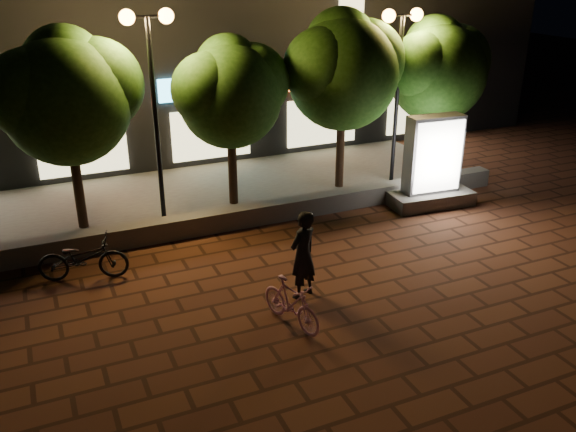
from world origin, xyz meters
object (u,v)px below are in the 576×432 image
street_lamp_right (400,52)px  ad_kiosk (432,169)px  tree_right (344,66)px  scooter_parked (83,258)px  tree_mid (231,89)px  street_lamp_left (151,63)px  rider (303,255)px  tree_left (67,93)px  tree_far_right (438,66)px  scooter_pink (291,303)px

street_lamp_right → ad_kiosk: 3.45m
tree_right → scooter_parked: bearing=-160.2°
tree_mid → street_lamp_left: size_ratio=0.87×
tree_right → rider: size_ratio=2.74×
tree_left → street_lamp_left: size_ratio=0.94×
tree_left → street_lamp_right: size_ratio=0.98×
tree_mid → tree_right: size_ratio=0.89×
tree_far_right → scooter_pink: 10.15m
tree_mid → ad_kiosk: bearing=-23.6°
street_lamp_right → rider: bearing=-136.9°
scooter_parked → tree_right: bearing=-54.6°
tree_mid → street_lamp_right: 5.00m
tree_mid → scooter_pink: size_ratio=2.94×
ad_kiosk → scooter_parked: bearing=-176.4°
tree_far_right → street_lamp_right: size_ratio=0.96×
tree_far_right → scooter_pink: size_ratio=3.11×
tree_left → rider: size_ratio=2.65×
street_lamp_left → rider: street_lamp_left is taller
ad_kiosk → scooter_pink: (-5.98, -3.97, -0.55)m
ad_kiosk → rider: size_ratio=1.36×
street_lamp_left → ad_kiosk: 7.86m
street_lamp_left → ad_kiosk: (7.00, -1.90, -3.02)m
tree_right → street_lamp_right: bearing=-9.1°
tree_left → street_lamp_right: (8.95, -0.26, 0.45)m
tree_right → scooter_pink: 8.13m
tree_far_right → ad_kiosk: size_ratio=1.90×
ad_kiosk → tree_mid: bearing=156.4°
tree_right → tree_mid: bearing=-180.0°
tree_right → street_lamp_right: 1.70m
tree_right → rider: bearing=-125.1°
tree_left → scooter_pink: bearing=-64.2°
tree_far_right → rider: size_ratio=2.58×
tree_left → tree_right: tree_right is taller
tree_mid → street_lamp_right: (4.95, -0.26, 0.68)m
street_lamp_left → ad_kiosk: street_lamp_left is taller
scooter_pink → rider: size_ratio=0.83×
tree_left → tree_far_right: bearing=-0.0°
tree_far_right → street_lamp_left: (-8.55, -0.26, 0.66)m
tree_far_right → tree_right: bearing=180.0°
street_lamp_left → tree_right: bearing=2.8°
tree_mid → street_lamp_left: street_lamp_left is taller
street_lamp_left → rider: (1.66, -5.00, -3.10)m
street_lamp_left → street_lamp_right: size_ratio=1.04×
scooter_pink → street_lamp_right: bearing=28.0°
tree_left → tree_right: 7.30m
tree_far_right → street_lamp_left: size_ratio=0.92×
tree_far_right → ad_kiosk: (-1.55, -2.16, -2.36)m
tree_mid → tree_right: (3.31, 0.00, 0.35)m
tree_mid → scooter_pink: (-1.03, -6.14, -2.76)m
ad_kiosk → rider: ad_kiosk is taller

